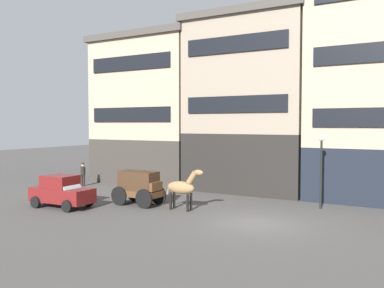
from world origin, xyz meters
name	(u,v)px	position (x,y,z in m)	size (l,w,h in m)	color
ground_plane	(256,224)	(0.00, 0.00, 0.00)	(120.00, 120.00, 0.00)	#4C4947
building_far_left	(153,109)	(-12.79, 9.68, 5.96)	(9.17, 6.38, 11.83)	#38332D
building_center_left	(252,103)	(-4.08, 9.68, 6.27)	(8.95, 6.38, 12.45)	black
cargo_wagon	(139,185)	(-7.61, 0.92, 1.15)	(2.91, 1.53, 1.98)	brown
draft_horse	(182,187)	(-4.66, 0.92, 1.27)	(2.34, 0.61, 2.30)	#937047
sedan_dark	(62,191)	(-11.02, -1.84, 0.91)	(3.75, 1.96, 1.83)	maroon
pedestrian_officer	(83,173)	(-15.81, 4.69, 0.98)	(0.44, 0.44, 1.79)	black
streetlamp_curbside	(321,161)	(1.88, 5.06, 2.67)	(0.32, 0.32, 4.12)	black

